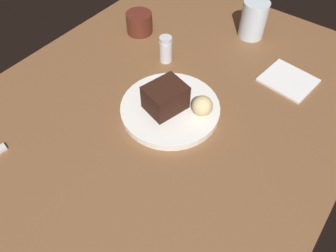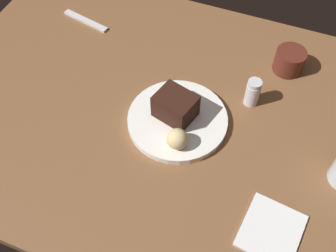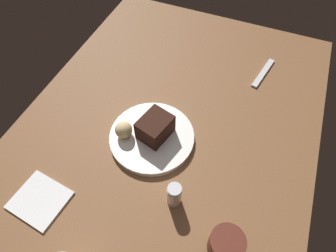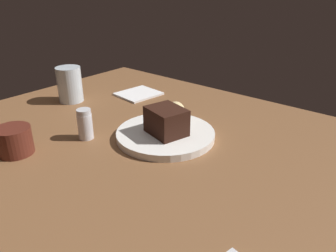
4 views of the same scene
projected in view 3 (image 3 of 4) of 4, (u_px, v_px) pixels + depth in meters
dining_table at (164, 135)px, 84.01cm from camera, size 120.00×84.00×3.00cm
dessert_plate at (152, 137)px, 80.85cm from camera, size 23.67×23.67×1.70cm
chocolate_cake_slice at (155, 127)px, 77.88cm from camera, size 10.47×9.31×6.32cm
bread_roll at (124, 130)px, 78.35cm from camera, size 4.80×4.80×4.80cm
salt_shaker at (174, 195)px, 68.13cm from camera, size 3.53×3.53×7.43cm
coffee_cup at (226, 244)px, 62.31cm from camera, size 7.71×7.71×6.08cm
dessert_spoon at (263, 73)px, 96.12cm from camera, size 15.05×4.85×0.70cm
folded_napkin at (40, 200)px, 70.89cm from camera, size 12.73×13.85×0.60cm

